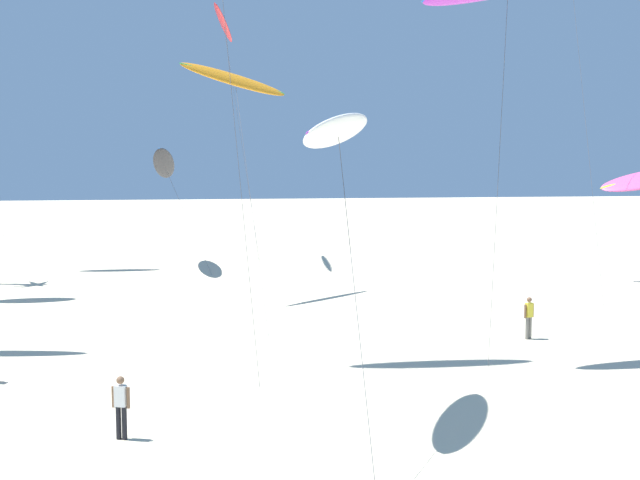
{
  "coord_description": "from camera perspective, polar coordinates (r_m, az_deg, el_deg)",
  "views": [
    {
      "loc": [
        0.06,
        -1.93,
        7.23
      ],
      "look_at": [
        3.96,
        23.12,
        4.68
      ],
      "focal_mm": 43.65,
      "sensor_mm": 36.0,
      "label": 1
    }
  ],
  "objects": [
    {
      "name": "flying_kite_8",
      "position": [
        41.93,
        -6.24,
        11.57
      ],
      "size": [
        6.04,
        12.31,
        12.52
      ],
      "color": "orange",
      "rests_on": "ground"
    },
    {
      "name": "flying_kite_2",
      "position": [
        57.49,
        -7.08,
        15.45
      ],
      "size": [
        3.15,
        11.46,
        18.04
      ],
      "color": "red",
      "rests_on": "ground"
    },
    {
      "name": "person_near_left",
      "position": [
        21.33,
        -14.38,
        -11.62
      ],
      "size": [
        0.48,
        0.29,
        1.69
      ],
      "color": "black",
      "rests_on": "ground"
    },
    {
      "name": "flying_kite_9",
      "position": [
        21.65,
        1.34,
        8.04
      ],
      "size": [
        3.38,
        9.35,
        8.86
      ],
      "color": "white",
      "rests_on": "ground"
    },
    {
      "name": "person_mid_field",
      "position": [
        33.02,
        15.06,
        -5.4
      ],
      "size": [
        0.48,
        0.29,
        1.74
      ],
      "color": "slate",
      "rests_on": "ground"
    },
    {
      "name": "flying_kite_10",
      "position": [
        53.84,
        -11.36,
        5.48
      ],
      "size": [
        3.85,
        8.86,
        8.45
      ],
      "color": "black",
      "rests_on": "ground"
    }
  ]
}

